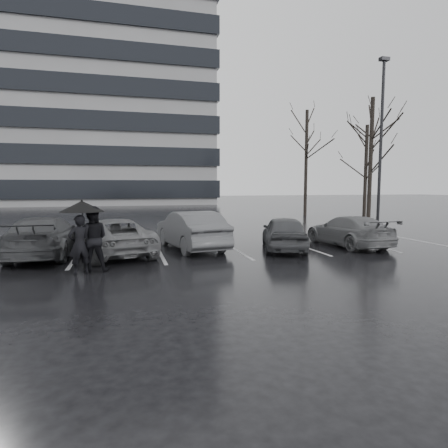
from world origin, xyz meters
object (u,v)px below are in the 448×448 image
Objects in this scene: tree_east at (371,161)px; tree_ne at (366,171)px; car_west_a at (191,230)px; car_west_b at (113,237)px; lamp_post at (380,153)px; car_west_c at (45,237)px; pedestrian_right at (92,239)px; tree_north at (306,163)px; pedestrian_left at (80,245)px; car_main at (284,233)px; car_east at (348,231)px.

tree_east reaches higher than tree_ne.
tree_ne is at bearing -154.54° from car_west_a.
lamp_post reaches higher than car_west_b.
tree_ne is at bearing -148.64° from car_west_c.
pedestrian_right is at bearing 124.58° from car_west_c.
car_west_b is (-2.82, -0.54, -0.09)m from car_west_a.
pedestrian_left is at bearing -131.64° from tree_north.
pedestrian_left reaches higher than car_main.
pedestrian_right is at bearing -155.78° from lamp_post.
pedestrian_left is at bearing -147.60° from tree_east.
car_west_a is 2.72× the size of pedestrian_left.
car_east is 15.57m from tree_ne.
tree_north is (15.58, 17.52, 3.45)m from pedestrian_left.
pedestrian_left is at bearing 9.77° from car_east.
car_east is at bearing 172.64° from pedestrian_left.
pedestrian_right reaches higher than car_west_c.
lamp_post reaches higher than car_east.
tree_east reaches higher than car_main.
car_west_a reaches higher than car_west_b.
car_east is 2.28× the size of pedestrian_right.
tree_ne is at bearing -116.51° from car_main.
pedestrian_right is at bearing -131.51° from tree_north.
tree_east is at bearing -133.84° from car_east.
lamp_post is at bearing -176.43° from pedestrian_left.
tree_east is at bearing -168.66° from pedestrian_left.
car_west_a is 2.88m from car_west_b.
car_west_a is at bearing -158.68° from pedestrian_left.
car_west_a is 0.55× the size of tree_east.
car_west_c is at bearing -150.73° from tree_ne.
car_west_b is at bearing -153.80° from tree_east.
car_main is 0.82× the size of car_west_b.
car_west_a reaches higher than car_main.
car_east is at bearing -129.89° from tree_east.
car_main is 17.93m from tree_north.
lamp_post reaches higher than tree_east.
car_west_c is at bearing -7.16° from car_east.
car_main is 2.82m from car_east.
lamp_post is at bearing -165.26° from car_west_c.
tree_ne reaches higher than car_west_b.
car_main is 13.14m from tree_east.
tree_ne is (15.47, 11.23, 2.78)m from car_west_a.
tree_east reaches higher than pedestrian_left.
lamp_post is 1.28× the size of tree_ne.
car_east is 0.60× the size of tree_ne.
car_west_b is 0.51× the size of lamp_post.
car_east is 0.46× the size of lamp_post.
car_east is at bearing 163.42° from car_west_b.
tree_east reaches higher than car_west_b.
pedestrian_left is at bearing -142.72° from tree_ne.
tree_east is (15.80, 7.77, 3.37)m from car_west_b.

